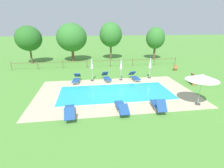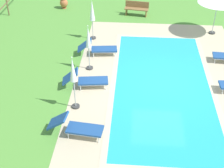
# 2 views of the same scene
# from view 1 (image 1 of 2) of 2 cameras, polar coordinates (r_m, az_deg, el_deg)

# --- Properties ---
(ground_plane) EXTENTS (160.00, 160.00, 0.00)m
(ground_plane) POSITION_cam_1_polar(r_m,az_deg,el_deg) (14.60, 1.19, -2.82)
(ground_plane) COLOR #518E38
(pool_deck_paving) EXTENTS (12.99, 7.84, 0.01)m
(pool_deck_paving) POSITION_cam_1_polar(r_m,az_deg,el_deg) (14.59, 1.19, -2.80)
(pool_deck_paving) COLOR #BCAD8E
(pool_deck_paving) RESTS_ON ground
(swimming_pool_water) EXTENTS (9.28, 4.13, 0.01)m
(swimming_pool_water) POSITION_cam_1_polar(r_m,az_deg,el_deg) (14.59, 1.19, -2.80)
(swimming_pool_water) COLOR #23A8C1
(swimming_pool_water) RESTS_ON ground
(pool_coping_rim) EXTENTS (9.76, 4.61, 0.01)m
(pool_coping_rim) POSITION_cam_1_polar(r_m,az_deg,el_deg) (14.59, 1.19, -2.78)
(pool_coping_rim) COLOR beige
(pool_coping_rim) RESTS_ON ground
(sun_lounger_north_near_steps) EXTENTS (0.81, 2.06, 0.83)m
(sun_lounger_north_near_steps) POSITION_cam_1_polar(r_m,az_deg,el_deg) (17.38, -11.60, 1.69)
(sun_lounger_north_near_steps) COLOR navy
(sun_lounger_north_near_steps) RESTS_ON ground
(sun_lounger_north_mid) EXTENTS (0.75, 1.94, 0.96)m
(sun_lounger_north_mid) POSITION_cam_1_polar(r_m,az_deg,el_deg) (11.96, 14.85, -6.54)
(sun_lounger_north_mid) COLOR navy
(sun_lounger_north_mid) RESTS_ON ground
(sun_lounger_north_far) EXTENTS (0.76, 2.06, 0.82)m
(sun_lounger_north_far) POSITION_cam_1_polar(r_m,az_deg,el_deg) (11.12, -13.75, -8.61)
(sun_lounger_north_far) COLOR navy
(sun_lounger_north_far) RESTS_ON ground
(sun_lounger_north_end) EXTENTS (0.66, 2.08, 0.74)m
(sun_lounger_north_end) POSITION_cam_1_polar(r_m,az_deg,el_deg) (11.40, 3.07, -7.38)
(sun_lounger_north_end) COLOR navy
(sun_lounger_north_end) RESTS_ON ground
(sun_lounger_south_near_corner) EXTENTS (0.85, 2.04, 0.87)m
(sun_lounger_south_near_corner) POSITION_cam_1_polar(r_m,az_deg,el_deg) (17.53, -1.80, 2.24)
(sun_lounger_south_near_corner) COLOR navy
(sun_lounger_south_near_corner) RESTS_ON ground
(sun_lounger_south_far) EXTENTS (0.82, 2.05, 0.84)m
(sun_lounger_south_far) POSITION_cam_1_polar(r_m,az_deg,el_deg) (17.88, 7.43, 2.41)
(sun_lounger_south_far) COLOR navy
(sun_lounger_south_far) RESTS_ON ground
(patio_umbrella_open_foreground) EXTENTS (2.18, 2.18, 2.26)m
(patio_umbrella_open_foreground) POSITION_cam_1_polar(r_m,az_deg,el_deg) (13.26, 27.55, 1.92)
(patio_umbrella_open_foreground) COLOR #383838
(patio_umbrella_open_foreground) RESTS_ON ground
(patio_umbrella_closed_row_west) EXTENTS (0.32, 0.32, 2.27)m
(patio_umbrella_closed_row_west) POSITION_cam_1_polar(r_m,az_deg,el_deg) (18.61, 12.44, 6.44)
(patio_umbrella_closed_row_west) COLOR #383838
(patio_umbrella_closed_row_west) RESTS_ON ground
(patio_umbrella_closed_row_mid_west) EXTENTS (0.32, 0.32, 2.25)m
(patio_umbrella_closed_row_mid_west) POSITION_cam_1_polar(r_m,az_deg,el_deg) (17.54, 3.01, 5.94)
(patio_umbrella_closed_row_mid_west) COLOR #383838
(patio_umbrella_closed_row_mid_west) RESTS_ON ground
(patio_umbrella_closed_row_centre) EXTENTS (0.32, 0.32, 2.35)m
(patio_umbrella_closed_row_centre) POSITION_cam_1_polar(r_m,az_deg,el_deg) (17.36, -6.65, 6.07)
(patio_umbrella_closed_row_centre) COLOR #383838
(patio_umbrella_closed_row_centre) RESTS_ON ground
(wooden_bench_lawn_side) EXTENTS (0.67, 1.55, 0.87)m
(wooden_bench_lawn_side) POSITION_cam_1_polar(r_m,az_deg,el_deg) (18.41, 25.01, 1.54)
(wooden_bench_lawn_side) COLOR olive
(wooden_bench_lawn_side) RESTS_ON ground
(terracotta_urn_near_fence) EXTENTS (0.53, 0.53, 0.71)m
(terracotta_urn_near_fence) POSITION_cam_1_polar(r_m,az_deg,el_deg) (22.82, 20.13, 5.05)
(terracotta_urn_near_fence) COLOR #B7663D
(terracotta_urn_near_fence) RESTS_ON ground
(perimeter_fence) EXTENTS (21.85, 0.08, 1.05)m
(perimeter_fence) POSITION_cam_1_polar(r_m,az_deg,el_deg) (23.30, -4.39, 7.19)
(perimeter_fence) COLOR brown
(perimeter_fence) RESTS_ON ground
(tree_far_west) EXTENTS (3.54, 3.54, 5.80)m
(tree_far_west) POSITION_cam_1_polar(r_m,az_deg,el_deg) (28.50, -0.40, 15.87)
(tree_far_west) COLOR brown
(tree_far_west) RESTS_ON ground
(tree_west_mid) EXTENTS (3.60, 3.60, 5.30)m
(tree_west_mid) POSITION_cam_1_polar(r_m,az_deg,el_deg) (27.71, -25.72, 13.32)
(tree_west_mid) COLOR brown
(tree_west_mid) RESTS_ON ground
(tree_centre) EXTENTS (4.49, 4.49, 5.67)m
(tree_centre) POSITION_cam_1_polar(r_m,az_deg,el_deg) (27.52, -13.09, 14.65)
(tree_centre) COLOR brown
(tree_centre) RESTS_ON ground
(tree_east_mid) EXTENTS (2.96, 2.96, 5.09)m
(tree_east_mid) POSITION_cam_1_polar(r_m,az_deg,el_deg) (29.38, 14.07, 14.42)
(tree_east_mid) COLOR brown
(tree_east_mid) RESTS_ON ground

